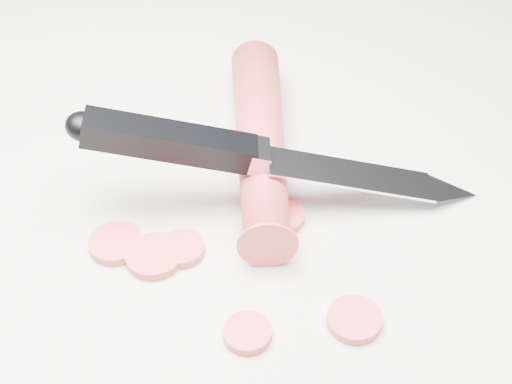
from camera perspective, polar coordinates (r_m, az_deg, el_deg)
name	(u,v)px	position (r m, az deg, el deg)	size (l,w,h in m)	color
ground	(191,207)	(0.51, -5.21, -1.20)	(2.40, 2.40, 0.00)	silver
carrot	(260,140)	(0.53, 0.35, 4.18)	(0.04, 0.04, 0.21)	red
carrot_slice_0	(154,256)	(0.48, -8.16, -5.10)	(0.04, 0.04, 0.01)	#E83D3C
carrot_slice_1	(116,243)	(0.49, -11.15, -4.05)	(0.04, 0.04, 0.01)	#E83D3C
carrot_slice_2	(281,216)	(0.50, 2.00, -1.96)	(0.03, 0.03, 0.01)	#E83D3C
carrot_slice_3	(247,333)	(0.43, -0.70, -11.20)	(0.03, 0.03, 0.01)	#E83D3C
carrot_slice_4	(354,319)	(0.44, 7.86, -10.07)	(0.03, 0.03, 0.01)	#E83D3C
carrot_slice_5	(182,249)	(0.48, -5.97, -4.54)	(0.03, 0.03, 0.01)	#E83D3C
kitchen_knife	(282,155)	(0.49, 2.12, 2.95)	(0.28, 0.11, 0.08)	silver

